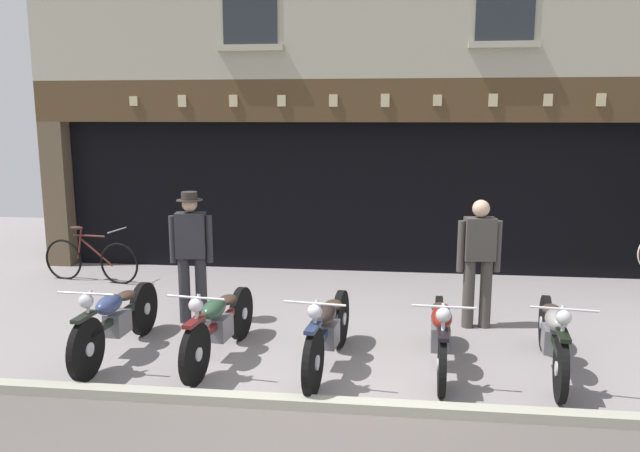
{
  "coord_description": "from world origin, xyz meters",
  "views": [
    {
      "loc": [
        0.57,
        -5.25,
        2.72
      ],
      "look_at": [
        -0.37,
        2.74,
        1.26
      ],
      "focal_mm": 34.49,
      "sensor_mm": 36.0,
      "label": 1
    }
  ],
  "objects_px": {
    "motorcycle_left": "(116,319)",
    "leaning_bicycle": "(90,259)",
    "motorcycle_center_left": "(219,324)",
    "shopkeeper_center": "(479,257)",
    "motorcycle_right": "(553,335)",
    "motorcycle_center": "(328,330)",
    "advert_board_near": "(273,178)",
    "salesman_left": "(191,251)",
    "motorcycle_center_right": "(441,333)"
  },
  "relations": [
    {
      "from": "motorcycle_left",
      "to": "leaning_bicycle",
      "type": "bearing_deg",
      "value": -56.26
    },
    {
      "from": "motorcycle_center",
      "to": "salesman_left",
      "type": "bearing_deg",
      "value": -27.62
    },
    {
      "from": "motorcycle_right",
      "to": "leaning_bicycle",
      "type": "relative_size",
      "value": 1.15
    },
    {
      "from": "motorcycle_center_left",
      "to": "leaning_bicycle",
      "type": "height_order",
      "value": "motorcycle_center_left"
    },
    {
      "from": "salesman_left",
      "to": "advert_board_near",
      "type": "bearing_deg",
      "value": -108.02
    },
    {
      "from": "motorcycle_center_left",
      "to": "motorcycle_center_right",
      "type": "xyz_separation_m",
      "value": [
        2.43,
        0.04,
        -0.01
      ]
    },
    {
      "from": "motorcycle_center_left",
      "to": "motorcycle_center_right",
      "type": "relative_size",
      "value": 1.03
    },
    {
      "from": "motorcycle_left",
      "to": "motorcycle_center",
      "type": "distance_m",
      "value": 2.43
    },
    {
      "from": "motorcycle_right",
      "to": "advert_board_near",
      "type": "relative_size",
      "value": 2.28
    },
    {
      "from": "motorcycle_center_left",
      "to": "shopkeeper_center",
      "type": "height_order",
      "value": "shopkeeper_center"
    },
    {
      "from": "motorcycle_center_left",
      "to": "salesman_left",
      "type": "xyz_separation_m",
      "value": [
        -0.7,
        1.21,
        0.55
      ]
    },
    {
      "from": "motorcycle_center_left",
      "to": "motorcycle_right",
      "type": "bearing_deg",
      "value": -172.65
    },
    {
      "from": "motorcycle_left",
      "to": "motorcycle_right",
      "type": "bearing_deg",
      "value": -177.02
    },
    {
      "from": "salesman_left",
      "to": "motorcycle_center",
      "type": "bearing_deg",
      "value": 136.9
    },
    {
      "from": "shopkeeper_center",
      "to": "advert_board_near",
      "type": "height_order",
      "value": "advert_board_near"
    },
    {
      "from": "motorcycle_center_right",
      "to": "salesman_left",
      "type": "bearing_deg",
      "value": -17.89
    },
    {
      "from": "salesman_left",
      "to": "shopkeeper_center",
      "type": "bearing_deg",
      "value": 174.81
    },
    {
      "from": "motorcycle_center_left",
      "to": "leaning_bicycle",
      "type": "distance_m",
      "value": 4.26
    },
    {
      "from": "motorcycle_center_left",
      "to": "shopkeeper_center",
      "type": "xyz_separation_m",
      "value": [
        3.0,
        1.45,
        0.5
      ]
    },
    {
      "from": "motorcycle_right",
      "to": "leaning_bicycle",
      "type": "height_order",
      "value": "leaning_bicycle"
    },
    {
      "from": "motorcycle_center",
      "to": "leaning_bicycle",
      "type": "relative_size",
      "value": 1.15
    },
    {
      "from": "motorcycle_center",
      "to": "advert_board_near",
      "type": "height_order",
      "value": "advert_board_near"
    },
    {
      "from": "motorcycle_center",
      "to": "motorcycle_right",
      "type": "distance_m",
      "value": 2.39
    },
    {
      "from": "motorcycle_left",
      "to": "motorcycle_center_right",
      "type": "height_order",
      "value": "motorcycle_left"
    },
    {
      "from": "motorcycle_center",
      "to": "salesman_left",
      "type": "relative_size",
      "value": 1.15
    },
    {
      "from": "motorcycle_center",
      "to": "shopkeeper_center",
      "type": "distance_m",
      "value": 2.41
    },
    {
      "from": "shopkeeper_center",
      "to": "advert_board_near",
      "type": "relative_size",
      "value": 1.89
    },
    {
      "from": "motorcycle_left",
      "to": "motorcycle_center_right",
      "type": "xyz_separation_m",
      "value": [
        3.64,
        0.04,
        -0.02
      ]
    },
    {
      "from": "motorcycle_right",
      "to": "leaning_bicycle",
      "type": "distance_m",
      "value": 7.26
    },
    {
      "from": "motorcycle_center",
      "to": "motorcycle_center_right",
      "type": "xyz_separation_m",
      "value": [
        1.21,
        0.14,
        -0.02
      ]
    },
    {
      "from": "motorcycle_right",
      "to": "advert_board_near",
      "type": "distance_m",
      "value": 5.82
    },
    {
      "from": "motorcycle_center_right",
      "to": "motorcycle_right",
      "type": "distance_m",
      "value": 1.18
    },
    {
      "from": "motorcycle_right",
      "to": "motorcycle_center",
      "type": "bearing_deg",
      "value": 11.15
    },
    {
      "from": "motorcycle_center_right",
      "to": "leaning_bicycle",
      "type": "relative_size",
      "value": 1.11
    },
    {
      "from": "motorcycle_right",
      "to": "leaning_bicycle",
      "type": "xyz_separation_m",
      "value": [
        -6.65,
        2.92,
        -0.05
      ]
    },
    {
      "from": "salesman_left",
      "to": "advert_board_near",
      "type": "height_order",
      "value": "advert_board_near"
    },
    {
      "from": "shopkeeper_center",
      "to": "leaning_bicycle",
      "type": "bearing_deg",
      "value": -21.05
    },
    {
      "from": "salesman_left",
      "to": "motorcycle_center_right",
      "type": "bearing_deg",
      "value": 150.58
    },
    {
      "from": "shopkeeper_center",
      "to": "advert_board_near",
      "type": "bearing_deg",
      "value": -48.28
    },
    {
      "from": "motorcycle_right",
      "to": "motorcycle_center_left",
      "type": "bearing_deg",
      "value": 8.18
    },
    {
      "from": "motorcycle_left",
      "to": "motorcycle_center",
      "type": "height_order",
      "value": "motorcycle_center"
    },
    {
      "from": "salesman_left",
      "to": "leaning_bicycle",
      "type": "relative_size",
      "value": 1.0
    },
    {
      "from": "salesman_left",
      "to": "advert_board_near",
      "type": "relative_size",
      "value": 1.98
    },
    {
      "from": "shopkeeper_center",
      "to": "advert_board_near",
      "type": "distance_m",
      "value": 4.34
    },
    {
      "from": "motorcycle_center_left",
      "to": "motorcycle_center",
      "type": "height_order",
      "value": "motorcycle_center"
    },
    {
      "from": "advert_board_near",
      "to": "motorcycle_center",
      "type": "bearing_deg",
      "value": -71.87
    },
    {
      "from": "motorcycle_left",
      "to": "motorcycle_center_left",
      "type": "xyz_separation_m",
      "value": [
        1.2,
        0.0,
        -0.01
      ]
    },
    {
      "from": "motorcycle_center",
      "to": "motorcycle_center_left",
      "type": "bearing_deg",
      "value": 1.87
    },
    {
      "from": "motorcycle_left",
      "to": "motorcycle_center",
      "type": "xyz_separation_m",
      "value": [
        2.43,
        -0.1,
        0.01
      ]
    },
    {
      "from": "motorcycle_left",
      "to": "shopkeeper_center",
      "type": "distance_m",
      "value": 4.47
    }
  ]
}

